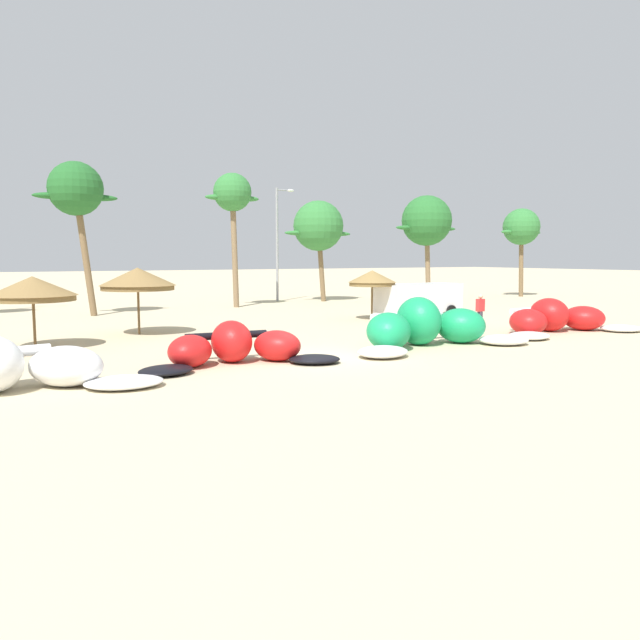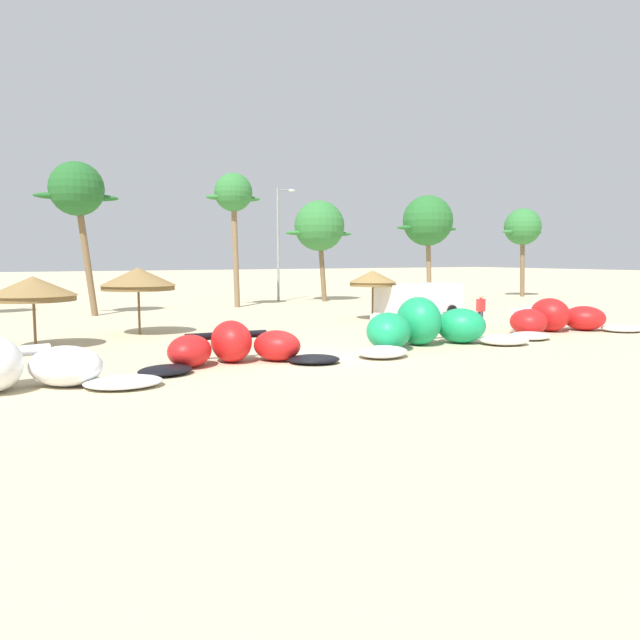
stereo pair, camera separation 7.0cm
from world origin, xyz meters
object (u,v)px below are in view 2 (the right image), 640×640
object	(u,v)px
parked_van	(417,298)
palm_right_of_gap	(428,221)
palm_left_of_gap	(77,191)
beach_umbrella_near_van	(33,288)
kite_center	(557,319)
palm_right	(523,228)
kite_left	(234,348)
person_near_kites	(481,312)
kite_left_of_center	(426,328)
palm_center_right	(319,227)
beach_umbrella_middle	(138,279)
lamppost_west_center	(280,238)
beach_umbrella_near_palms	(373,278)
palm_center_left	(233,196)

from	to	relation	value
parked_van	palm_right_of_gap	distance (m)	14.48
palm_left_of_gap	beach_umbrella_near_van	bearing A→B (deg)	-105.24
beach_umbrella_near_van	kite_center	bearing A→B (deg)	-16.15
beach_umbrella_near_van	palm_right	size ratio (longest dim) A/B	0.42
kite_left	palm_left_of_gap	distance (m)	19.60
person_near_kites	kite_center	bearing A→B (deg)	-44.60
palm_right	kite_left_of_center	bearing A→B (deg)	-143.32
kite_center	beach_umbrella_near_van	world-z (taller)	beach_umbrella_near_van
beach_umbrella_near_van	palm_left_of_gap	distance (m)	13.30
palm_left_of_gap	kite_left_of_center	bearing A→B (deg)	-63.07
kite_left_of_center	kite_center	size ratio (longest dim) A/B	1.02
person_near_kites	palm_center_right	bearing A→B (deg)	83.07
beach_umbrella_middle	palm_right	size ratio (longest dim) A/B	0.44
kite_left	beach_umbrella_near_van	bearing A→B (deg)	128.38
palm_left_of_gap	lamppost_west_center	bearing A→B (deg)	19.01
beach_umbrella_middle	palm_center_right	bearing A→B (deg)	39.29
kite_left_of_center	palm_right	xyz separation A→B (m)	(24.94, 18.58, 4.96)
beach_umbrella_near_palms	kite_left_of_center	bearing A→B (deg)	-112.35
palm_center_right	beach_umbrella_near_van	bearing A→B (deg)	-142.72
palm_right_of_gap	parked_van	bearing A→B (deg)	-131.10
parked_van	person_near_kites	size ratio (longest dim) A/B	3.07
lamppost_west_center	palm_right	bearing A→B (deg)	-13.85
beach_umbrella_near_van	person_near_kites	xyz separation A→B (m)	(18.01, -3.61, -1.35)
kite_left_of_center	beach_umbrella_near_palms	world-z (taller)	beach_umbrella_near_palms
parked_van	palm_center_left	distance (m)	14.20
parked_van	palm_center_left	world-z (taller)	palm_center_left
kite_left_of_center	palm_center_left	size ratio (longest dim) A/B	0.92
kite_left_of_center	palm_right	size ratio (longest dim) A/B	1.10
lamppost_west_center	palm_center_left	bearing A→B (deg)	-144.86
person_near_kites	palm_center_right	distance (m)	19.79
beach_umbrella_near_van	lamppost_west_center	distance (m)	24.79
palm_center_right	beach_umbrella_near_palms	bearing A→B (deg)	-107.27
person_near_kites	lamppost_west_center	size ratio (longest dim) A/B	0.20
person_near_kites	palm_center_right	size ratio (longest dim) A/B	0.22
kite_center	palm_right_of_gap	world-z (taller)	palm_right_of_gap
palm_left_of_gap	lamppost_west_center	world-z (taller)	palm_left_of_gap
palm_center_left	palm_right	bearing A→B (deg)	-3.30
kite_center	lamppost_west_center	bearing A→B (deg)	96.16
parked_van	palm_center_right	size ratio (longest dim) A/B	0.67
person_near_kites	palm_center_right	xyz separation A→B (m)	(2.32, 19.09, 4.67)
kite_left	parked_van	world-z (taller)	parked_van
beach_umbrella_near_palms	person_near_kites	world-z (taller)	beach_umbrella_near_palms
kite_left	parked_van	xyz separation A→B (m)	(13.94, 8.74, 0.59)
beach_umbrella_near_van	palm_center_right	xyz separation A→B (m)	(20.33, 15.48, 3.32)
kite_left	parked_van	bearing A→B (deg)	32.11
palm_center_left	kite_left_of_center	bearing A→B (deg)	-90.92
beach_umbrella_near_palms	palm_right_of_gap	distance (m)	15.88
beach_umbrella_middle	lamppost_west_center	xyz separation A→B (m)	(13.62, 14.73, 2.27)
palm_center_left	lamppost_west_center	bearing A→B (deg)	35.14
kite_left	palm_center_right	world-z (taller)	palm_center_right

